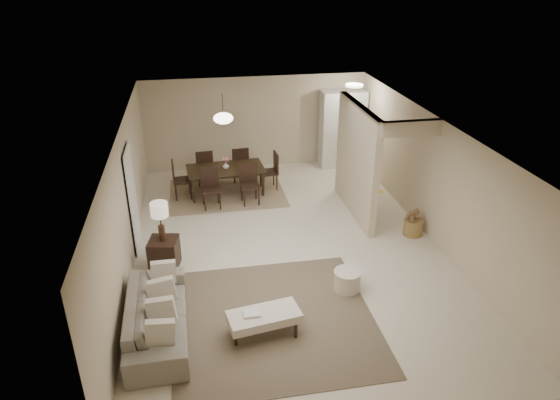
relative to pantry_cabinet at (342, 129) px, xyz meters
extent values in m
plane|color=beige|center=(-2.35, -4.15, -1.05)|extent=(9.00, 9.00, 0.00)
plane|color=white|center=(-2.35, -4.15, 1.45)|extent=(9.00, 9.00, 0.00)
plane|color=beige|center=(-2.35, 0.35, 0.20)|extent=(6.00, 0.00, 6.00)
plane|color=beige|center=(-5.35, -4.15, 0.20)|extent=(0.00, 9.00, 9.00)
plane|color=beige|center=(0.65, -4.15, 0.20)|extent=(0.00, 9.00, 9.00)
cube|color=beige|center=(-0.55, -2.90, 0.20)|extent=(0.15, 2.50, 2.50)
cube|color=black|center=(-5.32, -3.55, -0.03)|extent=(0.04, 0.90, 2.04)
cube|color=silver|center=(0.00, 0.00, 0.00)|extent=(1.20, 0.55, 2.10)
cylinder|color=white|center=(-0.05, -0.95, 1.41)|extent=(0.44, 0.44, 0.05)
cube|color=brown|center=(-2.99, -6.37, -1.04)|extent=(3.20, 3.20, 0.01)
imported|color=gray|center=(-4.80, -6.37, -0.72)|extent=(2.28, 0.93, 0.66)
cube|color=beige|center=(-3.19, -6.67, -0.73)|extent=(1.17, 0.67, 0.15)
cylinder|color=black|center=(-3.65, -6.85, -0.93)|extent=(0.05, 0.05, 0.25)
cylinder|color=black|center=(-2.73, -6.85, -0.93)|extent=(0.05, 0.05, 0.25)
cylinder|color=black|center=(-3.65, -6.49, -0.93)|extent=(0.05, 0.05, 0.25)
cylinder|color=black|center=(-2.73, -6.49, -0.93)|extent=(0.05, 0.05, 0.25)
cube|color=black|center=(-4.75, -4.46, -0.76)|extent=(0.61, 0.61, 0.57)
cylinder|color=#412B1C|center=(-4.75, -4.46, -0.33)|extent=(0.12, 0.12, 0.30)
cylinder|color=#412B1C|center=(-4.75, -4.46, -0.05)|extent=(0.03, 0.03, 0.26)
cylinder|color=beige|center=(-4.75, -4.46, 0.15)|extent=(0.32, 0.32, 0.26)
cylinder|color=beige|center=(-1.59, -5.79, -0.86)|extent=(0.48, 0.48, 0.37)
cylinder|color=olive|center=(0.36, -4.15, -0.88)|extent=(0.43, 0.43, 0.34)
cube|color=#887254|center=(-3.33, -1.37, -1.04)|extent=(2.80, 2.10, 0.01)
imported|color=black|center=(-3.33, -1.37, -0.72)|extent=(1.92, 1.16, 0.65)
imported|color=white|center=(-3.33, -1.37, -0.32)|extent=(0.20, 0.20, 0.16)
cube|color=yellow|center=(0.10, -1.83, -1.04)|extent=(0.86, 0.57, 0.01)
cylinder|color=#412B1C|center=(-3.33, -1.37, 1.20)|extent=(0.02, 0.02, 0.50)
ellipsoid|color=#FFEAC6|center=(-3.33, -1.37, 0.87)|extent=(0.46, 0.46, 0.25)
camera|label=1|loc=(-4.04, -12.70, 4.18)|focal=32.00mm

